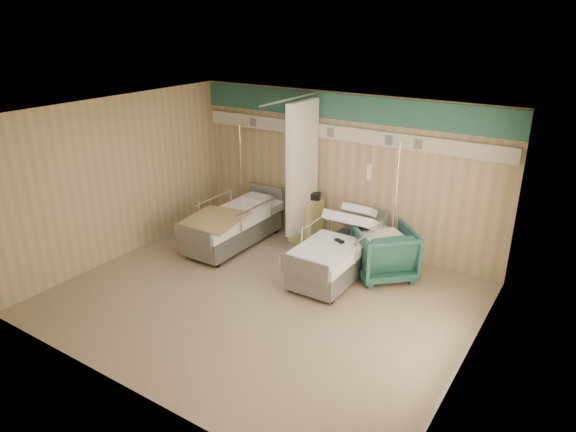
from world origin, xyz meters
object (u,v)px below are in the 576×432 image
Objects in this scene: visitor_armchair at (384,253)px; bed_left at (233,229)px; iv_stand_left at (242,204)px; bedside_cabinet at (306,220)px; iv_stand_right at (392,242)px; bed_right at (338,257)px.

bed_left is at bearing -36.32° from visitor_armchair.
iv_stand_left reaches higher than visitor_armchair.
iv_stand_right is at bearing -3.63° from bedside_cabinet.
visitor_armchair is 0.45× the size of iv_stand_left.
bed_left is at bearing 180.00° from bed_right.
iv_stand_left is at bearing 179.93° from bedside_cabinet.
bed_left is (-2.20, 0.00, 0.00)m from bed_right.
iv_stand_left is (-0.48, 0.90, 0.11)m from bed_left.
bed_right is at bearing 0.00° from bed_left.
iv_stand_right reaches higher than visitor_armchair.
bed_right is 1.00× the size of bed_left.
bed_left is 0.99× the size of iv_stand_right.
iv_stand_left reaches higher than bed_left.
iv_stand_right is at bearing -1.98° from iv_stand_left.
bed_left is 2.54× the size of bedside_cabinet.
visitor_armchair is (0.65, 0.37, 0.11)m from bed_right.
bed_right and bed_left have the same top height.
visitor_armchair is (1.80, -0.53, 0.00)m from bedside_cabinet.
bedside_cabinet is 1.77m from iv_stand_right.
bedside_cabinet is at bearing -60.16° from visitor_armchair.
iv_stand_right reaches higher than bed_left.
iv_stand_left is (-3.29, 0.11, -0.02)m from iv_stand_right.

